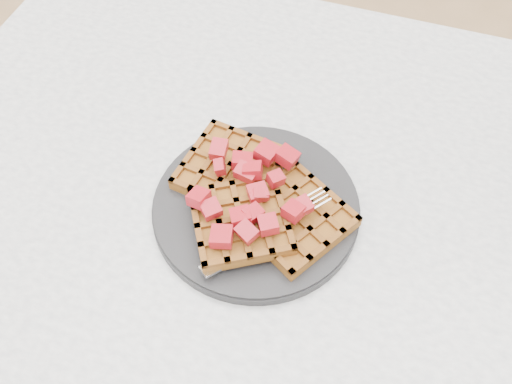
# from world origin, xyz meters

# --- Properties ---
(table) EXTENTS (1.20, 0.80, 0.75)m
(table) POSITION_xyz_m (0.00, 0.00, 0.64)
(table) COLOR silver
(table) RESTS_ON ground
(plate) EXTENTS (0.25, 0.25, 0.02)m
(plate) POSITION_xyz_m (-0.11, -0.03, 0.76)
(plate) COLOR black
(plate) RESTS_ON table
(waffles) EXTENTS (0.23, 0.21, 0.03)m
(waffles) POSITION_xyz_m (-0.11, -0.03, 0.78)
(waffles) COLOR #93591F
(waffles) RESTS_ON plate
(strawberry_pile) EXTENTS (0.15, 0.15, 0.02)m
(strawberry_pile) POSITION_xyz_m (-0.11, -0.03, 0.80)
(strawberry_pile) COLOR #89000C
(strawberry_pile) RESTS_ON waffles
(fork) EXTENTS (0.13, 0.16, 0.02)m
(fork) POSITION_xyz_m (-0.07, -0.06, 0.77)
(fork) COLOR silver
(fork) RESTS_ON plate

